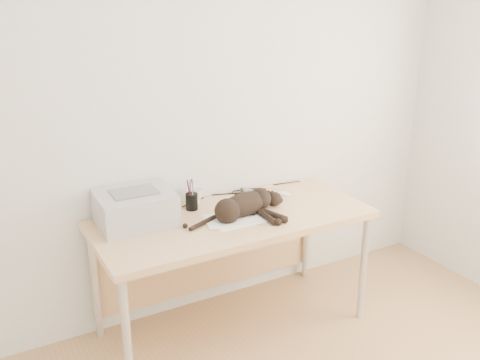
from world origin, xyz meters
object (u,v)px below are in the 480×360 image
mug (195,196)px  mouse (284,192)px  cat (243,206)px  desk (226,232)px  pen_cup (192,201)px  printer (135,208)px

mug → mouse: 0.57m
mouse → cat: bearing=179.6°
cat → mug: size_ratio=6.37×
cat → mouse: bearing=14.7°
desk → pen_cup: 0.28m
desk → mug: size_ratio=15.71×
printer → mug: printer is taller
mug → mouse: mug is taller
printer → mug: size_ratio=4.08×
pen_cup → cat: bearing=-48.3°
cat → pen_cup: 0.32m
printer → pen_cup: printer is taller
printer → mug: (0.41, 0.11, -0.05)m
printer → mouse: 0.97m
cat → mouse: (0.40, 0.18, -0.05)m
cat → printer: bearing=150.4°
mug → pen_cup: pen_cup is taller
printer → cat: printer is taller
mug → desk: bearing=-59.6°
pen_cup → mouse: (0.61, -0.06, -0.03)m
cat → desk: bearing=102.0°
desk → printer: (-0.52, 0.08, 0.23)m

